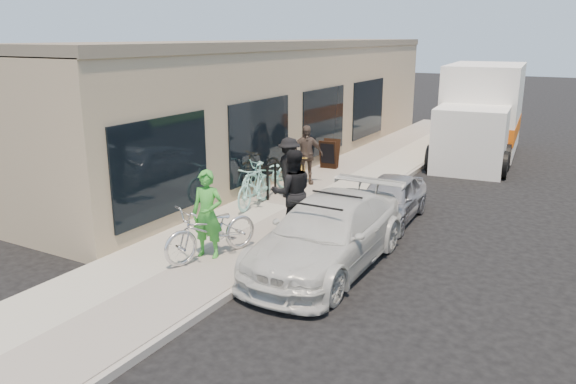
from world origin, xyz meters
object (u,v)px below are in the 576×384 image
at_px(woman_rider, 208,214).
at_px(bystander_b, 306,155).
at_px(moving_truck, 480,117).
at_px(bystander_a, 289,168).
at_px(cruiser_bike_c, 301,169).
at_px(sedan_white, 328,234).
at_px(tandem_bike, 212,231).
at_px(cruiser_bike_a, 255,186).
at_px(sedan_silver, 389,199).
at_px(cruiser_bike_b, 268,175).
at_px(sandwich_board, 329,154).
at_px(man_standing, 292,192).
at_px(bike_rack, 272,176).

relative_size(woman_rider, bystander_b, 1.01).
height_order(moving_truck, bystander_a, moving_truck).
bearing_deg(cruiser_bike_c, bystander_b, 63.28).
relative_size(sedan_white, moving_truck, 0.66).
bearing_deg(bystander_a, tandem_bike, 137.91).
distance_m(cruiser_bike_a, bystander_b, 2.71).
distance_m(sedan_silver, cruiser_bike_b, 3.62).
bearing_deg(sedan_white, bystander_b, 121.64).
bearing_deg(sandwich_board, cruiser_bike_c, -91.14).
bearing_deg(man_standing, bystander_b, -105.94).
relative_size(woman_rider, cruiser_bike_c, 1.10).
distance_m(sedan_white, woman_rider, 2.37).
xyz_separation_m(woman_rider, bystander_b, (-1.00, 5.99, -0.00)).
bearing_deg(bystander_a, bystander_b, -39.80).
bearing_deg(woman_rider, bystander_b, 86.46).
bearing_deg(bike_rack, cruiser_bike_a, -85.64).
relative_size(man_standing, cruiser_bike_c, 1.19).
distance_m(woman_rider, man_standing, 2.12).
height_order(sedan_white, cruiser_bike_b, sedan_white).
bearing_deg(cruiser_bike_a, tandem_bike, -76.31).
relative_size(bike_rack, tandem_bike, 0.46).
distance_m(bike_rack, sedan_silver, 3.31).
bearing_deg(man_standing, cruiser_bike_c, -104.21).
bearing_deg(moving_truck, sedan_silver, -96.97).
xyz_separation_m(tandem_bike, bystander_b, (-1.09, 6.00, 0.32)).
relative_size(sandwich_board, moving_truck, 0.13).
relative_size(sedan_silver, cruiser_bike_c, 2.04).
distance_m(moving_truck, cruiser_bike_b, 9.58).
height_order(sandwich_board, sedan_silver, sedan_silver).
relative_size(woman_rider, cruiser_bike_b, 0.90).
xyz_separation_m(moving_truck, bystander_a, (-3.12, -8.89, -0.52)).
bearing_deg(tandem_bike, bike_rack, 124.98).
bearing_deg(tandem_bike, sedan_white, 45.64).
bearing_deg(bystander_b, cruiser_bike_b, -145.88).
xyz_separation_m(bike_rack, cruiser_bike_c, (0.09, 1.50, -0.10)).
xyz_separation_m(sedan_white, woman_rider, (-2.12, -1.00, 0.35)).
xyz_separation_m(sedan_silver, bystander_a, (-2.85, 0.08, 0.42)).
relative_size(moving_truck, tandem_bike, 3.37).
distance_m(sandwich_board, tandem_bike, 8.26).
bearing_deg(bystander_a, cruiser_bike_c, -36.54).
bearing_deg(sedan_silver, bystander_b, 149.30).
distance_m(man_standing, cruiser_bike_b, 3.46).
height_order(sedan_silver, cruiser_bike_a, cruiser_bike_a).
bearing_deg(bystander_b, bike_rack, -133.20).
bearing_deg(tandem_bike, cruiser_bike_a, 128.07).
xyz_separation_m(sandwich_board, cruiser_bike_c, (0.23, -2.40, -0.00)).
bearing_deg(bystander_b, cruiser_bike_c, -135.72).
height_order(bike_rack, sedan_white, sedan_white).
height_order(bystander_a, bystander_b, bystander_b).
xyz_separation_m(woman_rider, man_standing, (0.80, 1.96, 0.07)).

